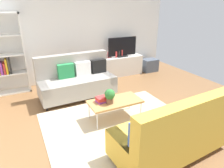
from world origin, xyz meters
TOP-DOWN VIEW (x-y plane):
  - ground_plane at (0.00, 0.00)m, footprint 7.68×7.68m
  - wall_far at (0.00, 2.80)m, footprint 6.40×0.12m
  - area_rug at (0.02, -0.18)m, footprint 2.90×2.20m
  - couch_beige at (-0.32, 1.44)m, footprint 1.93×0.91m
  - couch_green at (0.36, -1.40)m, footprint 1.95×0.96m
  - coffee_table at (0.07, 0.02)m, footprint 1.10×0.56m
  - tv_console at (1.56, 2.46)m, footprint 1.40×0.44m
  - tv at (1.56, 2.44)m, footprint 1.00×0.20m
  - bookshelf at (-1.98, 2.48)m, footprint 1.10×0.36m
  - storage_trunk at (2.66, 2.36)m, footprint 0.52×0.40m
  - potted_plant at (-0.08, -0.03)m, footprint 0.21×0.21m
  - table_book_0 at (-0.19, 0.09)m, footprint 0.26×0.21m
  - table_book_1 at (-0.19, 0.09)m, footprint 0.24×0.18m
  - table_book_2 at (-0.19, 0.09)m, footprint 0.25×0.20m
  - vase_0 at (0.98, 2.51)m, footprint 0.09×0.09m
  - vase_1 at (1.13, 2.51)m, footprint 0.14×0.14m
  - bottle_0 at (1.33, 2.42)m, footprint 0.06×0.06m
  - bottle_1 at (1.44, 2.42)m, footprint 0.06×0.06m
  - bottle_2 at (1.54, 2.42)m, footprint 0.05×0.05m

SIDE VIEW (x-z plane):
  - ground_plane at x=0.00m, z-range 0.00..0.00m
  - area_rug at x=0.02m, z-range 0.00..0.01m
  - storage_trunk at x=2.66m, z-range 0.00..0.44m
  - tv_console at x=1.56m, z-range 0.00..0.64m
  - coffee_table at x=0.07m, z-range 0.18..0.60m
  - table_book_0 at x=-0.19m, z-range 0.42..0.46m
  - couch_green at x=0.36m, z-range -0.11..0.99m
  - couch_beige at x=-0.32m, z-range -0.10..1.00m
  - table_book_1 at x=-0.19m, z-range 0.46..0.49m
  - table_book_2 at x=-0.19m, z-range 0.49..0.53m
  - potted_plant at x=-0.08m, z-range 0.44..0.74m
  - vase_0 at x=0.98m, z-range 0.64..0.76m
  - vase_1 at x=1.13m, z-range 0.64..0.82m
  - bottle_0 at x=1.33m, z-range 0.64..0.84m
  - bottle_1 at x=1.44m, z-range 0.64..0.85m
  - bottle_2 at x=1.54m, z-range 0.64..0.87m
  - tv at x=1.56m, z-range 0.63..1.27m
  - bookshelf at x=-1.98m, z-range -0.08..2.02m
  - wall_far at x=0.00m, z-range 0.00..2.90m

